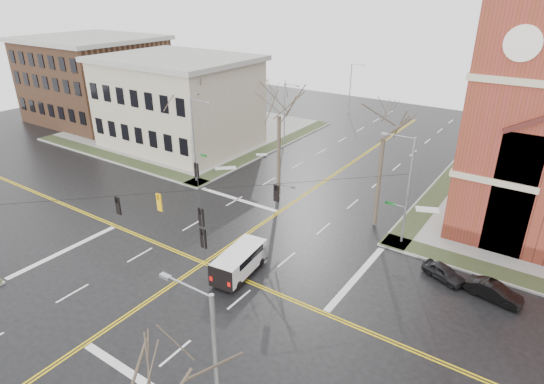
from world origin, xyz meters
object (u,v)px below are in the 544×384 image
Objects in this scene: streetlight_north_a at (285,111)px; cargo_van at (241,259)px; tree_ne at (384,132)px; streetlight_north_b at (351,86)px; parked_car_a at (444,272)px; signal_pole_se at (214,377)px; signal_pole_ne at (406,188)px; parked_car_b at (494,292)px; tree_nw_far at (185,104)px; signal_pole_nw at (194,138)px; tree_nw_near at (279,111)px.

streetlight_north_a reaches higher than cargo_van.
streetlight_north_b is at bearing 118.71° from tree_ne.
cargo_van is at bearing 143.42° from parked_car_a.
signal_pole_ne is at bearing 90.00° from signal_pole_se.
tree_ne reaches higher than streetlight_north_b.
cargo_van is (13.80, -27.39, -3.32)m from streetlight_north_a.
cargo_van is 1.45× the size of parked_car_b.
cargo_van is 23.56m from tree_nw_far.
parked_car_b is at bearing 67.73° from signal_pole_se.
streetlight_north_a is (-21.97, 39.50, -0.48)m from signal_pole_se.
signal_pole_se is 63.43m from streetlight_north_b.
tree_ne reaches higher than cargo_van.
parked_car_a is (26.44, -39.71, -3.91)m from streetlight_north_b.
streetlight_north_a is 2.20× the size of parked_car_b.
parked_car_b is at bearing -24.93° from signal_pole_ne.
signal_pole_nw is at bearing -92.32° from streetlight_north_a.
parked_car_b is at bearing -10.50° from tree_nw_far.
tree_nw_near is at bearing 178.04° from tree_ne.
parked_car_a is at bearing -6.75° from signal_pole_nw.
tree_nw_far reaches higher than signal_pole_se.
parked_car_b is at bearing -34.02° from streetlight_north_a.
signal_pole_se is 21.33m from parked_car_b.
signal_pole_se reaches higher than parked_car_a.
streetlight_north_b is at bearing 88.95° from signal_pole_nw.
signal_pole_nw is 18.50m from cargo_van.
streetlight_north_b is 50.23m from parked_car_b.
parked_car_b is (29.89, -20.18, -3.87)m from streetlight_north_a.
parked_car_a is (4.47, -3.21, -4.39)m from signal_pole_ne.
tree_nw_far is at bearing 174.22° from signal_pole_ne.
parked_car_a is 20.36m from tree_nw_near.
cargo_van is 15.89m from tree_nw_near.
cargo_van is (-8.17, -10.89, -3.80)m from signal_pole_ne.
cargo_van is 1.62× the size of parked_car_a.
signal_pole_nw is at bearing -175.16° from tree_ne.
signal_pole_nw is at bearing 180.00° from signal_pole_ne.
tree_nw_near is at bearing -76.04° from streetlight_north_b.
streetlight_north_a is (-21.97, 16.50, -0.48)m from signal_pole_ne.
tree_ne reaches higher than signal_pole_ne.
tree_ne is (-2.90, 24.67, 3.65)m from signal_pole_se.
tree_ne is at bearing 4.84° from signal_pole_nw.
parked_car_a is 0.27× the size of tree_nw_near.
signal_pole_nw is (-22.64, 0.00, 0.00)m from signal_pole_ne.
signal_pole_se is 2.47× the size of parked_car_b.
signal_pole_ne is 2.75× the size of parked_car_a.
signal_pole_nw is 1.12× the size of streetlight_north_b.
tree_nw_far is at bearing 135.74° from signal_pole_se.
signal_pole_nw is 36.51m from streetlight_north_b.
signal_pole_se is 1.12× the size of streetlight_north_a.
signal_pole_se is 1.12× the size of streetlight_north_b.
signal_pole_se is at bearing -69.73° from streetlight_north_b.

